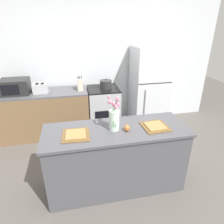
{
  "coord_description": "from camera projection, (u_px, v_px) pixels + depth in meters",
  "views": [
    {
      "loc": [
        -0.49,
        -2.09,
        2.12
      ],
      "look_at": [
        0.0,
        0.25,
        1.01
      ],
      "focal_mm": 32.0,
      "sensor_mm": 36.0,
      "label": 1
    }
  ],
  "objects": [
    {
      "name": "plate_setting_left",
      "position": [
        76.0,
        135.0,
        2.33
      ],
      "size": [
        0.33,
        0.33,
        0.02
      ],
      "color": "brown",
      "rests_on": "kitchen_island"
    },
    {
      "name": "toaster",
      "position": [
        40.0,
        88.0,
        3.62
      ],
      "size": [
        0.28,
        0.18,
        0.17
      ],
      "color": "#B7BABC",
      "rests_on": "back_counter"
    },
    {
      "name": "back_counter",
      "position": [
        45.0,
        114.0,
        3.88
      ],
      "size": [
        1.68,
        0.6,
        0.9
      ],
      "color": "brown",
      "rests_on": "ground_plane"
    },
    {
      "name": "plate_setting_right",
      "position": [
        155.0,
        126.0,
        2.51
      ],
      "size": [
        0.33,
        0.33,
        0.02
      ],
      "color": "brown",
      "rests_on": "kitchen_island"
    },
    {
      "name": "flower_vase",
      "position": [
        114.0,
        118.0,
        2.39
      ],
      "size": [
        0.14,
        0.19,
        0.43
      ],
      "color": "silver",
      "rests_on": "kitchen_island"
    },
    {
      "name": "knife_block",
      "position": [
        80.0,
        84.0,
        3.75
      ],
      "size": [
        0.1,
        0.14,
        0.27
      ],
      "color": "beige",
      "rests_on": "back_counter"
    },
    {
      "name": "back_wall",
      "position": [
        94.0,
        61.0,
        4.05
      ],
      "size": [
        5.2,
        0.08,
        2.7
      ],
      "color": "silver",
      "rests_on": "ground_plane"
    },
    {
      "name": "microwave",
      "position": [
        15.0,
        87.0,
        3.55
      ],
      "size": [
        0.48,
        0.37,
        0.27
      ],
      "color": "black",
      "rests_on": "back_counter"
    },
    {
      "name": "ground_plane",
      "position": [
        116.0,
        183.0,
        2.84
      ],
      "size": [
        10.0,
        10.0,
        0.0
      ],
      "primitive_type": "plane",
      "color": "#59544F"
    },
    {
      "name": "stove_range",
      "position": [
        103.0,
        109.0,
        4.09
      ],
      "size": [
        0.6,
        0.61,
        0.9
      ],
      "color": "#B2B5B7",
      "rests_on": "ground_plane"
    },
    {
      "name": "kitchen_island",
      "position": [
        116.0,
        158.0,
        2.65
      ],
      "size": [
        1.8,
        0.66,
        0.89
      ],
      "color": "#4C4C51",
      "rests_on": "ground_plane"
    },
    {
      "name": "refrigerator",
      "position": [
        149.0,
        88.0,
        4.1
      ],
      "size": [
        0.68,
        0.67,
        1.67
      ],
      "color": "silver",
      "rests_on": "ground_plane"
    },
    {
      "name": "pear_figurine",
      "position": [
        127.0,
        128.0,
        2.41
      ],
      "size": [
        0.07,
        0.07,
        0.11
      ],
      "color": "#C66B33",
      "rests_on": "kitchen_island"
    },
    {
      "name": "cooking_pot",
      "position": [
        106.0,
        84.0,
        3.86
      ],
      "size": [
        0.23,
        0.23,
        0.18
      ],
      "color": "#2D2D2D",
      "rests_on": "stove_range"
    }
  ]
}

